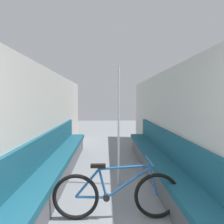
{
  "coord_description": "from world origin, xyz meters",
  "views": [
    {
      "loc": [
        -0.06,
        -0.58,
        1.61
      ],
      "look_at": [
        0.05,
        2.91,
        1.4
      ],
      "focal_mm": 32.0,
      "sensor_mm": 36.0,
      "label": 1
    }
  ],
  "objects_px": {
    "bicycle": "(116,195)",
    "grab_pole_near": "(119,128)",
    "bench_seat_row_right": "(160,164)",
    "bench_seat_row_left": "(56,165)"
  },
  "relations": [
    {
      "from": "bicycle",
      "to": "grab_pole_near",
      "type": "relative_size",
      "value": 0.77
    },
    {
      "from": "bench_seat_row_right",
      "to": "bench_seat_row_left",
      "type": "bearing_deg",
      "value": 180.0
    },
    {
      "from": "bench_seat_row_right",
      "to": "grab_pole_near",
      "type": "height_order",
      "value": "grab_pole_near"
    },
    {
      "from": "bench_seat_row_left",
      "to": "bicycle",
      "type": "height_order",
      "value": "bench_seat_row_left"
    },
    {
      "from": "bicycle",
      "to": "bench_seat_row_right",
      "type": "bearing_deg",
      "value": 39.92
    },
    {
      "from": "bench_seat_row_right",
      "to": "bicycle",
      "type": "relative_size",
      "value": 3.06
    },
    {
      "from": "bicycle",
      "to": "grab_pole_near",
      "type": "height_order",
      "value": "grab_pole_near"
    },
    {
      "from": "grab_pole_near",
      "to": "bench_seat_row_right",
      "type": "bearing_deg",
      "value": 13.5
    },
    {
      "from": "bicycle",
      "to": "bench_seat_row_left",
      "type": "bearing_deg",
      "value": 116.47
    },
    {
      "from": "bench_seat_row_right",
      "to": "grab_pole_near",
      "type": "relative_size",
      "value": 2.35
    }
  ]
}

